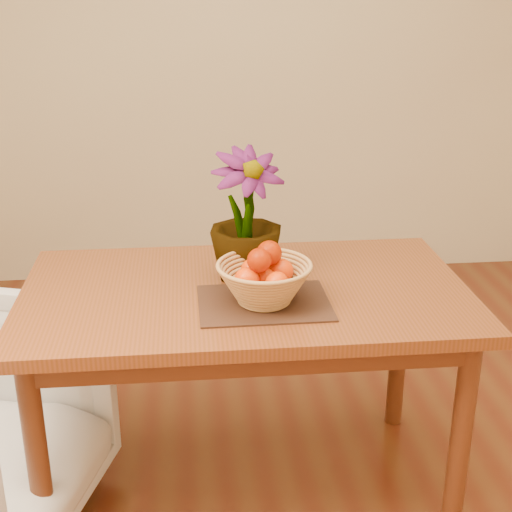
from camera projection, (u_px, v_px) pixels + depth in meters
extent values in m
cube|color=beige|center=(213.00, 41.00, 3.83)|extent=(4.00, 0.02, 2.70)
cube|color=brown|center=(245.00, 294.00, 2.24)|extent=(1.40, 0.80, 0.04)
cube|color=#4D2412|center=(245.00, 311.00, 2.27)|extent=(1.28, 0.68, 0.08)
cylinder|color=#4D2412|center=(39.00, 469.00, 2.03)|extent=(0.06, 0.06, 0.71)
cylinder|color=#4D2412|center=(460.00, 443.00, 2.14)|extent=(0.06, 0.06, 0.71)
cylinder|color=#4D2412|center=(71.00, 358.00, 2.62)|extent=(0.06, 0.06, 0.71)
cylinder|color=#4D2412|center=(399.00, 342.00, 2.74)|extent=(0.06, 0.06, 0.71)
cube|color=#3A2015|center=(264.00, 303.00, 2.13)|extent=(0.39, 0.30, 0.01)
cylinder|color=#B7854C|center=(264.00, 301.00, 2.13)|extent=(0.14, 0.14, 0.01)
sphere|color=#FD3504|center=(264.00, 277.00, 2.10)|extent=(0.06, 0.06, 0.06)
sphere|color=#FD3504|center=(281.00, 271.00, 2.13)|extent=(0.08, 0.08, 0.08)
sphere|color=#FD3504|center=(252.00, 270.00, 2.14)|extent=(0.07, 0.07, 0.07)
sphere|color=#FD3504|center=(247.00, 280.00, 2.06)|extent=(0.08, 0.08, 0.08)
sphere|color=#FD3504|center=(277.00, 283.00, 2.05)|extent=(0.07, 0.07, 0.07)
sphere|color=#FD3504|center=(269.00, 253.00, 2.10)|extent=(0.08, 0.08, 0.08)
sphere|color=#FD3504|center=(259.00, 260.00, 2.05)|extent=(0.07, 0.07, 0.07)
sphere|color=#FD3504|center=(269.00, 253.00, 2.10)|extent=(0.08, 0.08, 0.08)
sphere|color=#FD3504|center=(259.00, 260.00, 2.05)|extent=(0.07, 0.07, 0.07)
imported|color=#1C4112|center=(246.00, 216.00, 2.24)|extent=(0.30, 0.30, 0.42)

